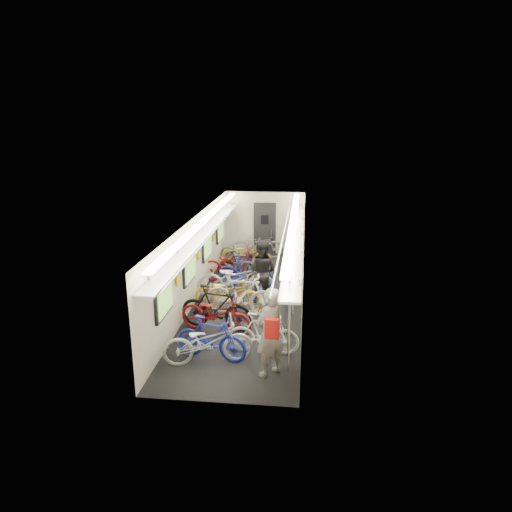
% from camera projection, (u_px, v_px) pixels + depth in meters
% --- Properties ---
extents(train_car_shell, '(10.00, 10.00, 10.00)m').
position_uv_depth(train_car_shell, '(240.00, 238.00, 13.28)').
color(train_car_shell, black).
rests_on(train_car_shell, ground).
extents(bicycle_0, '(1.99, 1.15, 0.99)m').
position_uv_depth(bicycle_0, '(208.00, 342.00, 9.47)').
color(bicycle_0, silver).
rests_on(bicycle_0, ground).
extents(bicycle_1, '(1.68, 0.82, 0.97)m').
position_uv_depth(bicycle_1, '(211.00, 338.00, 9.64)').
color(bicycle_1, '#1C2AAC').
rests_on(bicycle_1, ground).
extents(bicycle_2, '(1.98, 1.17, 0.98)m').
position_uv_depth(bicycle_2, '(216.00, 314.00, 10.86)').
color(bicycle_2, maroon).
rests_on(bicycle_2, ground).
extents(bicycle_3, '(1.95, 0.93, 1.13)m').
position_uv_depth(bicycle_3, '(216.00, 308.00, 11.02)').
color(bicycle_3, black).
rests_on(bicycle_3, ground).
extents(bicycle_4, '(1.99, 0.97, 1.00)m').
position_uv_depth(bicycle_4, '(228.00, 293.00, 12.17)').
color(bicycle_4, '#EFA816').
rests_on(bicycle_4, ground).
extents(bicycle_5, '(2.00, 0.78, 1.17)m').
position_uv_depth(bicycle_5, '(241.00, 295.00, 11.83)').
color(bicycle_5, silver).
rests_on(bicycle_5, ground).
extents(bicycle_6, '(2.27, 1.04, 1.15)m').
position_uv_depth(bicycle_6, '(236.00, 279.00, 13.08)').
color(bicycle_6, '#A5A4A9').
rests_on(bicycle_6, ground).
extents(bicycle_7, '(1.85, 0.91, 1.07)m').
position_uv_depth(bicycle_7, '(246.00, 272.00, 13.78)').
color(bicycle_7, navy).
rests_on(bicycle_7, ground).
extents(bicycle_8, '(2.13, 1.33, 1.06)m').
position_uv_depth(bicycle_8, '(232.00, 263.00, 14.68)').
color(bicycle_8, maroon).
rests_on(bicycle_8, ground).
extents(bicycle_9, '(1.57, 0.46, 0.94)m').
position_uv_depth(bicycle_9, '(241.00, 265.00, 14.70)').
color(bicycle_9, black).
rests_on(bicycle_9, ground).
extents(bicycle_10, '(1.79, 0.64, 0.94)m').
position_uv_depth(bicycle_10, '(246.00, 254.00, 15.98)').
color(bicycle_10, gold).
rests_on(bicycle_10, ground).
extents(bicycle_11, '(1.59, 0.51, 0.95)m').
position_uv_depth(bicycle_11, '(263.00, 334.00, 9.88)').
color(bicycle_11, silver).
rests_on(bicycle_11, ground).
extents(bicycle_12, '(1.89, 0.92, 0.95)m').
position_uv_depth(bicycle_12, '(244.00, 251.00, 16.27)').
color(bicycle_12, slate).
rests_on(bicycle_12, ground).
extents(bicycle_14, '(1.92, 0.78, 0.99)m').
position_uv_depth(bicycle_14, '(258.00, 245.00, 17.11)').
color(bicycle_14, slate).
rests_on(bicycle_14, ground).
extents(passenger_near, '(0.79, 0.79, 1.84)m').
position_uv_depth(passenger_near, '(270.00, 332.00, 8.92)').
color(passenger_near, gray).
rests_on(passenger_near, ground).
extents(passenger_mid, '(1.05, 0.92, 1.82)m').
position_uv_depth(passenger_mid, '(262.00, 271.00, 12.66)').
color(passenger_mid, black).
rests_on(passenger_mid, ground).
extents(backpack, '(0.27, 0.16, 0.38)m').
position_uv_depth(backpack, '(272.00, 328.00, 8.26)').
color(backpack, '#B21411').
rests_on(backpack, passenger_near).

